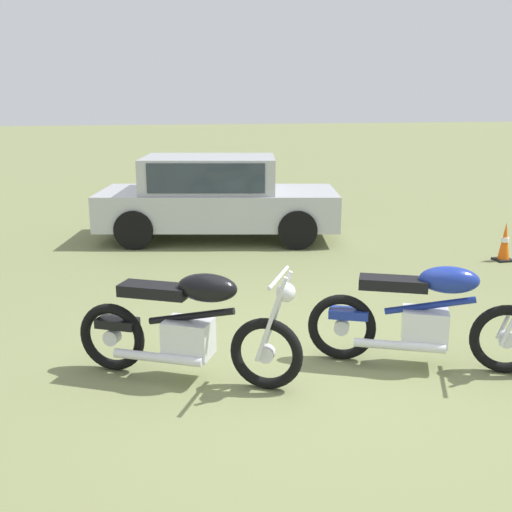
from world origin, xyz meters
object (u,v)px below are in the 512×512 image
at_px(motorcycle_black, 189,327).
at_px(traffic_cone, 505,243).
at_px(motorcycle_blue, 426,316).
at_px(car_silver, 215,193).

xyz_separation_m(motorcycle_black, traffic_cone, (5.18, 2.97, -0.21)).
distance_m(motorcycle_black, traffic_cone, 5.98).
relative_size(motorcycle_black, motorcycle_blue, 0.96).
bearing_deg(motorcycle_black, car_silver, 106.73).
xyz_separation_m(motorcycle_blue, traffic_cone, (3.08, 3.20, -0.21)).
distance_m(motorcycle_black, car_silver, 5.73).
bearing_deg(car_silver, motorcycle_black, -88.53).
xyz_separation_m(car_silver, traffic_cone, (3.97, -2.62, -0.52)).
height_order(motorcycle_black, traffic_cone, motorcycle_black).
relative_size(motorcycle_black, traffic_cone, 3.09).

